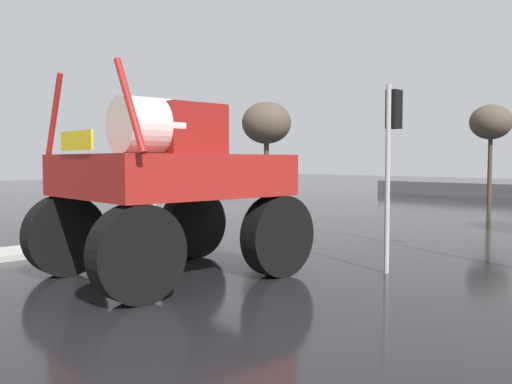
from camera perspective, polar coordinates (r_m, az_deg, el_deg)
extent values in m
plane|color=black|center=(20.59, 15.10, -3.68)|extent=(120.00, 120.00, 0.00)
cube|color=#B2AFA8|center=(15.83, -20.43, -5.57)|extent=(1.51, 9.77, 0.15)
cylinder|color=black|center=(13.96, -6.58, -3.29)|extent=(0.56, 1.75, 1.73)
cylinder|color=black|center=(11.58, 2.32, -4.62)|extent=(0.56, 1.75, 1.73)
cylinder|color=black|center=(12.35, -19.44, -4.32)|extent=(0.56, 1.75, 1.73)
cylinder|color=black|center=(9.58, -12.34, -6.36)|extent=(0.56, 1.75, 1.73)
cube|color=maroon|center=(11.65, -8.97, 1.77)|extent=(3.79, 4.22, 0.86)
cube|color=maroon|center=(11.89, -7.30, 6.52)|extent=(1.22, 1.48, 1.09)
cylinder|color=silver|center=(11.36, -11.52, 6.83)|extent=(1.22, 1.25, 1.17)
cylinder|color=maroon|center=(12.29, -20.44, 7.58)|extent=(0.84, 0.16, 1.71)
cylinder|color=maroon|center=(9.36, -13.11, 8.93)|extent=(0.96, 0.17, 1.66)
cube|color=yellow|center=(10.67, -18.36, 5.16)|extent=(1.35, 0.10, 0.36)
cylinder|color=#A8AAAF|center=(18.45, -10.66, 1.78)|extent=(0.11, 0.11, 3.98)
cube|color=black|center=(18.59, -10.16, 6.32)|extent=(0.24, 0.32, 0.84)
sphere|color=red|center=(18.72, -9.68, 7.14)|extent=(0.17, 0.17, 0.17)
sphere|color=#3C2403|center=(18.70, -9.67, 6.31)|extent=(0.17, 0.17, 0.17)
sphere|color=black|center=(18.69, -9.66, 5.49)|extent=(0.17, 0.17, 0.17)
cylinder|color=#A8AAAF|center=(12.10, 13.66, 1.27)|extent=(0.11, 0.11, 4.10)
cube|color=black|center=(12.33, 14.29, 8.42)|extent=(0.24, 0.32, 0.84)
sphere|color=red|center=(12.52, 14.76, 9.57)|extent=(0.17, 0.17, 0.17)
sphere|color=#3C2403|center=(12.49, 14.75, 8.34)|extent=(0.17, 0.17, 0.17)
sphere|color=black|center=(12.47, 14.73, 7.10)|extent=(0.17, 0.17, 0.17)
cylinder|color=#473828|center=(28.46, 1.10, 1.91)|extent=(0.27, 0.27, 3.54)
ellipsoid|color=brown|center=(28.52, 1.11, 7.28)|extent=(2.57, 2.57, 2.18)
cylinder|color=#473828|center=(35.08, 23.35, 2.20)|extent=(0.25, 0.25, 3.91)
ellipsoid|color=brown|center=(35.15, 23.45, 6.77)|extent=(2.43, 2.43, 2.06)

